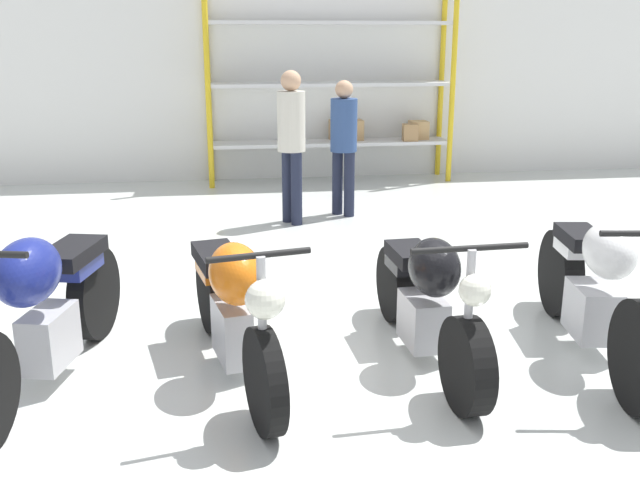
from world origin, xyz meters
TOP-DOWN VIEW (x-y plane):
  - ground_plane at (0.00, 0.00)m, footprint 30.00×30.00m
  - back_wall at (0.00, 6.42)m, footprint 30.00×0.08m
  - shelving_rack at (1.08, 6.06)m, footprint 3.64×0.63m
  - motorcycle_blue at (-1.82, -0.26)m, footprint 0.82×2.18m
  - motorcycle_orange at (-0.65, -0.26)m, footprint 0.70×2.10m
  - motorcycle_black at (0.63, -0.22)m, footprint 0.69×2.03m
  - motorcycle_white at (1.79, -0.31)m, footprint 0.66×2.20m
  - person_browsing at (0.79, 3.89)m, footprint 0.45×0.45m
  - person_near_rack at (0.13, 3.59)m, footprint 0.44×0.44m

SIDE VIEW (x-z plane):
  - ground_plane at x=0.00m, z-range 0.00..0.00m
  - motorcycle_black at x=0.63m, z-range -0.06..0.94m
  - motorcycle_white at x=1.79m, z-range -0.07..1.02m
  - motorcycle_orange at x=-0.65m, z-range -0.02..1.01m
  - motorcycle_blue at x=-1.82m, z-range -0.03..1.08m
  - person_browsing at x=0.79m, z-range 0.14..1.77m
  - person_near_rack at x=0.13m, z-range 0.16..1.93m
  - shelving_rack at x=1.08m, z-range -0.09..2.76m
  - back_wall at x=0.00m, z-range 0.00..3.60m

